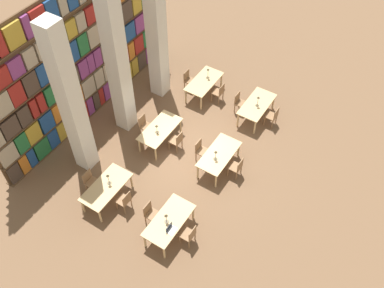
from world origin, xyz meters
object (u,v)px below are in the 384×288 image
object	(u,v)px
pillar_center	(117,64)
chair_10	(219,92)
chair_0	(189,235)
chair_6	(125,200)
pillar_right	(156,31)
chair_3	(201,150)
desk_lamp_1	(216,154)
desk_lamp_2	(258,100)
reading_table_0	(169,221)
chair_8	(177,140)
chair_1	(151,213)
reading_table_2	(257,105)
pillar_left	(71,103)
reading_table_1	(219,155)
chair_4	(273,116)
chair_2	(237,167)
chair_5	(240,102)
desk_lamp_4	(157,128)
reading_table_3	(106,188)
laptop	(171,229)
chair_7	(91,181)
reading_table_5	(204,83)
desk_lamp_0	(166,217)
chair_11	(189,80)
desk_lamp_5	(208,72)
chair_9	(145,125)
reading_table_4	(160,130)

from	to	relation	value
pillar_center	chair_10	bearing A→B (deg)	-37.93
chair_0	chair_6	distance (m)	2.48
pillar_right	pillar_center	bearing A→B (deg)	180.00
chair_3	desk_lamp_1	bearing A→B (deg)	70.15
desk_lamp_2	chair_6	world-z (taller)	desk_lamp_2
desk_lamp_2	reading_table_0	bearing A→B (deg)	179.78
desk_lamp_2	chair_8	xyz separation A→B (m)	(-3.00, 1.77, -0.57)
chair_1	reading_table_2	distance (m)	6.17
pillar_left	reading_table_1	distance (m)	5.33
pillar_center	chair_4	world-z (taller)	pillar_center
chair_2	chair_6	size ratio (longest dim) A/B	1.00
chair_5	desk_lamp_4	distance (m)	3.74
chair_6	desk_lamp_4	xyz separation A→B (m)	(2.88, 0.71, 0.50)
reading_table_0	desk_lamp_2	bearing A→B (deg)	-0.22
reading_table_3	chair_3	bearing A→B (deg)	-28.30
desk_lamp_1	desk_lamp_4	size ratio (longest dim) A/B	1.12
pillar_center	laptop	distance (m)	5.97
reading_table_2	chair_10	size ratio (longest dim) A/B	2.06
pillar_left	chair_2	xyz separation A→B (m)	(2.38, -4.88, -2.52)
chair_1	chair_7	world-z (taller)	same
desk_lamp_2	reading_table_5	world-z (taller)	desk_lamp_2
chair_4	desk_lamp_4	xyz separation A→B (m)	(-3.29, 3.16, 0.50)
reading_table_1	desk_lamp_4	size ratio (longest dim) A/B	4.66
desk_lamp_4	desk_lamp_0	bearing A→B (deg)	-140.19
chair_11	desk_lamp_5	size ratio (longest dim) A/B	1.81
chair_4	chair_9	xyz separation A→B (m)	(-3.06, 3.92, 0.00)
chair_3	chair_5	xyz separation A→B (m)	(2.97, 0.01, 0.00)
desk_lamp_0	chair_6	world-z (taller)	desk_lamp_0
desk_lamp_1	chair_7	xyz separation A→B (m)	(-2.93, 3.21, -0.54)
desk_lamp_1	chair_6	xyz separation A→B (m)	(-2.93, 1.74, -0.54)
chair_6	desk_lamp_5	distance (m)	6.57
desk_lamp_1	chair_5	size ratio (longest dim) A/B	0.49
chair_2	reading_table_4	xyz separation A→B (m)	(-0.11, 3.20, 0.16)
reading_table_1	chair_7	world-z (taller)	chair_7
pillar_left	reading_table_2	xyz separation A→B (m)	(5.38, -4.13, -2.36)
chair_8	chair_9	bearing A→B (deg)	90.00
chair_1	desk_lamp_5	world-z (taller)	desk_lamp_5
pillar_left	chair_9	xyz separation A→B (m)	(2.29, -0.94, -2.52)
pillar_right	reading_table_4	size ratio (longest dim) A/B	3.30
desk_lamp_0	chair_11	xyz separation A→B (m)	(6.26, 3.19, -0.52)
chair_7	chair_11	size ratio (longest dim) A/B	1.00
laptop	chair_8	world-z (taller)	laptop
chair_7	desk_lamp_5	world-z (taller)	desk_lamp_5
chair_1	chair_6	xyz separation A→B (m)	(-0.07, 1.01, 0.00)
reading_table_3	reading_table_5	bearing A→B (deg)	0.01
reading_table_2	reading_table_3	world-z (taller)	same
pillar_center	reading_table_5	size ratio (longest dim) A/B	3.30
pillar_left	reading_table_0	bearing A→B (deg)	-100.41
pillar_right	reading_table_3	xyz separation A→B (m)	(-5.47, -1.68, -2.36)
chair_3	chair_4	xyz separation A→B (m)	(2.97, -1.46, 0.00)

